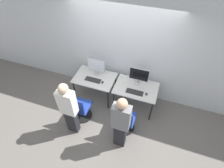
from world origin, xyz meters
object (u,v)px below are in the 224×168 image
at_px(person_left, 69,108).
at_px(mouse_right, 146,94).
at_px(keyboard_right, 135,92).
at_px(person_right, 121,123).
at_px(monitor_right, 139,76).
at_px(mouse_left, 102,82).
at_px(office_chair_left, 80,109).
at_px(monitor_left, 96,66).
at_px(office_chair_right, 125,121).
at_px(keyboard_left, 93,80).

height_order(person_left, mouse_right, person_left).
xyz_separation_m(keyboard_right, person_right, (-0.04, -1.00, 0.12)).
distance_m(person_left, keyboard_right, 1.58).
bearing_deg(keyboard_right, person_left, -139.46).
bearing_deg(monitor_right, mouse_right, -47.43).
height_order(mouse_left, office_chair_left, office_chair_left).
xyz_separation_m(monitor_left, person_left, (-0.08, -1.34, -0.12)).
height_order(monitor_right, person_right, person_right).
bearing_deg(keyboard_right, person_right, -92.58).
distance_m(keyboard_right, office_chair_right, 0.73).
xyz_separation_m(keyboard_left, mouse_left, (0.27, -0.01, 0.01)).
bearing_deg(mouse_right, office_chair_right, -116.41).
xyz_separation_m(mouse_left, person_left, (-0.35, -1.08, 0.12)).
relative_size(monitor_right, person_right, 0.31).
bearing_deg(person_left, monitor_right, 48.57).
relative_size(monitor_right, mouse_right, 5.34).
xyz_separation_m(keyboard_left, keyboard_right, (1.12, -0.06, 0.00)).
bearing_deg(office_chair_right, keyboard_left, 147.20).
bearing_deg(mouse_left, person_left, -107.80).
xyz_separation_m(mouse_left, monitor_right, (0.85, 0.28, 0.24)).
height_order(keyboard_left, mouse_left, mouse_left).
height_order(mouse_right, office_chair_right, office_chair_right).
relative_size(monitor_left, person_left, 0.31).
relative_size(office_chair_left, keyboard_right, 2.09).
xyz_separation_m(office_chair_left, monitor_right, (1.17, 0.99, 0.61)).
bearing_deg(mouse_right, keyboard_left, 178.61).
xyz_separation_m(monitor_left, keyboard_right, (1.12, -0.32, -0.25)).
xyz_separation_m(office_chair_left, person_left, (-0.02, -0.37, 0.49)).
xyz_separation_m(monitor_right, office_chair_right, (-0.05, -0.96, -0.61)).
bearing_deg(person_left, person_right, 1.36).
distance_m(keyboard_left, person_right, 1.51).
distance_m(person_left, person_right, 1.15).
relative_size(mouse_left, keyboard_right, 0.22).
bearing_deg(monitor_right, keyboard_right, -90.00).
bearing_deg(monitor_left, mouse_left, -44.59).
bearing_deg(person_right, office_chair_right, 90.17).
distance_m(monitor_left, keyboard_left, 0.36).
height_order(office_chair_left, monitor_right, monitor_right).
relative_size(keyboard_left, person_right, 0.27).
height_order(mouse_left, mouse_right, same).
bearing_deg(keyboard_left, monitor_right, 13.64).
bearing_deg(mouse_left, keyboard_right, -3.49).
bearing_deg(mouse_left, person_right, -52.42).
relative_size(mouse_left, person_right, 0.06).
distance_m(monitor_left, keyboard_right, 1.19).
bearing_deg(keyboard_left, office_chair_left, -94.33).
xyz_separation_m(office_chair_left, keyboard_right, (1.17, 0.66, 0.36)).
xyz_separation_m(monitor_right, person_right, (-0.04, -1.33, -0.13)).
height_order(keyboard_left, keyboard_right, same).
bearing_deg(office_chair_right, mouse_left, 139.74).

